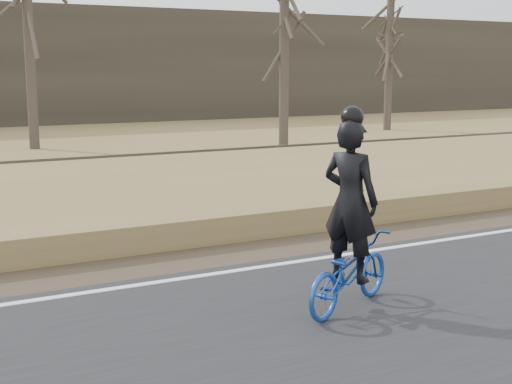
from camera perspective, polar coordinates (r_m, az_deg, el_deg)
name	(u,v)px	position (r m, az deg, el deg)	size (l,w,h in m)	color
cyclist	(349,243)	(8.40, 7.48, -4.04)	(1.79, 1.25, 2.39)	#153E94
bare_tree_center	(29,32)	(26.68, -17.73, 12.08)	(0.36, 0.36, 8.18)	#453B32
bare_tree_right	(284,53)	(26.21, 2.26, 11.06)	(0.36, 0.36, 6.79)	#453B32
bare_tree_far_right	(389,55)	(33.89, 10.61, 10.71)	(0.36, 0.36, 6.87)	#453B32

